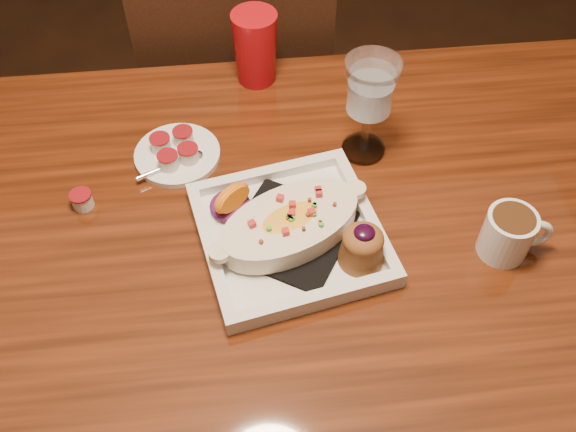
{
  "coord_description": "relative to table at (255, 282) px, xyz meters",
  "views": [
    {
      "loc": [
        -0.01,
        -0.57,
        1.54
      ],
      "look_at": [
        0.06,
        0.04,
        0.77
      ],
      "focal_mm": 40.0,
      "sensor_mm": 36.0,
      "label": 1
    }
  ],
  "objects": [
    {
      "name": "saucer",
      "position": [
        -0.11,
        0.2,
        0.11
      ],
      "size": [
        0.15,
        0.15,
        0.1
      ],
      "color": "white",
      "rests_on": "table"
    },
    {
      "name": "table",
      "position": [
        0.0,
        0.0,
        0.0
      ],
      "size": [
        1.5,
        0.9,
        0.75
      ],
      "color": "maroon",
      "rests_on": "floor"
    },
    {
      "name": "floor",
      "position": [
        0.0,
        0.0,
        -0.65
      ],
      "size": [
        7.0,
        7.0,
        0.0
      ],
      "primitive_type": "plane",
      "color": "black",
      "rests_on": "ground"
    },
    {
      "name": "chair_far",
      "position": [
        -0.0,
        0.63,
        -0.15
      ],
      "size": [
        0.42,
        0.42,
        0.93
      ],
      "rotation": [
        0.0,
        0.0,
        3.14
      ],
      "color": "black",
      "rests_on": "floor"
    },
    {
      "name": "plate",
      "position": [
        0.07,
        0.0,
        0.13
      ],
      "size": [
        0.31,
        0.31,
        0.08
      ],
      "rotation": [
        0.0,
        0.0,
        0.2
      ],
      "color": "white",
      "rests_on": "table"
    },
    {
      "name": "creamer_loose",
      "position": [
        -0.26,
        0.11,
        0.11
      ],
      "size": [
        0.04,
        0.04,
        0.03
      ],
      "color": "silver",
      "rests_on": "table"
    },
    {
      "name": "goblet",
      "position": [
        0.2,
        0.19,
        0.23
      ],
      "size": [
        0.09,
        0.09,
        0.19
      ],
      "color": "silver",
      "rests_on": "table"
    },
    {
      "name": "red_tumbler",
      "position": [
        0.04,
        0.4,
        0.17
      ],
      "size": [
        0.08,
        0.08,
        0.14
      ],
      "primitive_type": "cone",
      "color": "#B70D15",
      "rests_on": "table"
    },
    {
      "name": "coffee_mug",
      "position": [
        0.38,
        -0.04,
        0.14
      ],
      "size": [
        0.1,
        0.07,
        0.08
      ],
      "rotation": [
        0.0,
        0.0,
        -0.08
      ],
      "color": "white",
      "rests_on": "table"
    }
  ]
}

